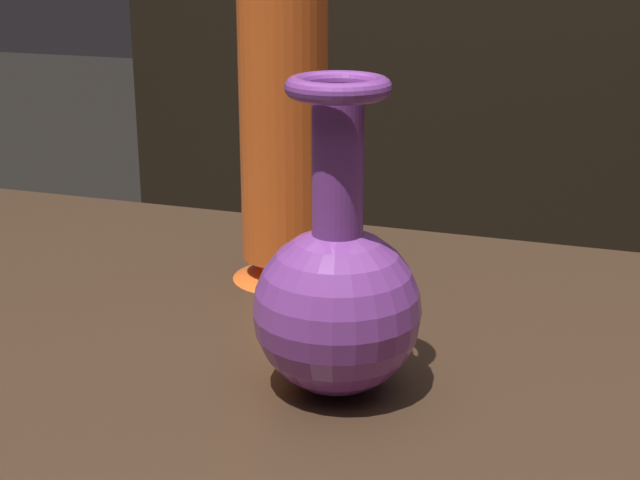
{
  "coord_description": "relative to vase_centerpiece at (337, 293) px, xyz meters",
  "views": [
    {
      "loc": [
        0.24,
        -0.67,
        1.12
      ],
      "look_at": [
        0.03,
        -0.04,
        0.9
      ],
      "focal_mm": 53.33,
      "sensor_mm": 36.0,
      "label": 1
    }
  ],
  "objects": [
    {
      "name": "vase_tall_behind",
      "position": [
        -0.12,
        0.2,
        0.07
      ],
      "size": [
        0.1,
        0.1,
        0.3
      ],
      "color": "#E55B1E",
      "rests_on": "display_plinth"
    },
    {
      "name": "vase_centerpiece",
      "position": [
        0.0,
        0.0,
        0.0
      ],
      "size": [
        0.12,
        0.12,
        0.23
      ],
      "color": "#7A388E",
      "rests_on": "display_plinth"
    },
    {
      "name": "back_display_shelf",
      "position": [
        -0.05,
        2.27,
        -0.38
      ],
      "size": [
        2.6,
        0.4,
        0.99
      ],
      "color": "black",
      "rests_on": "ground_plane"
    }
  ]
}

